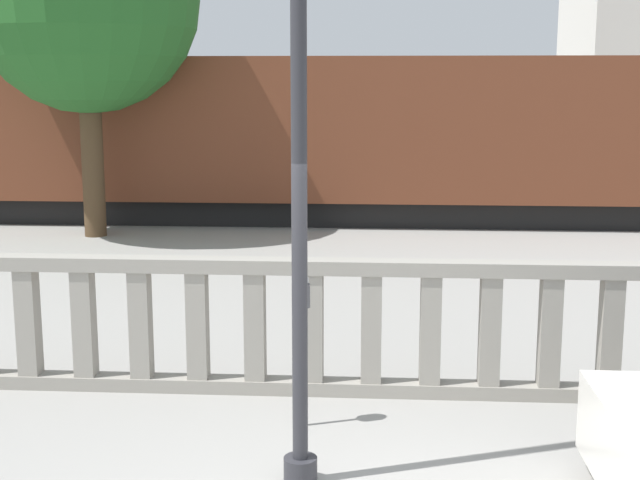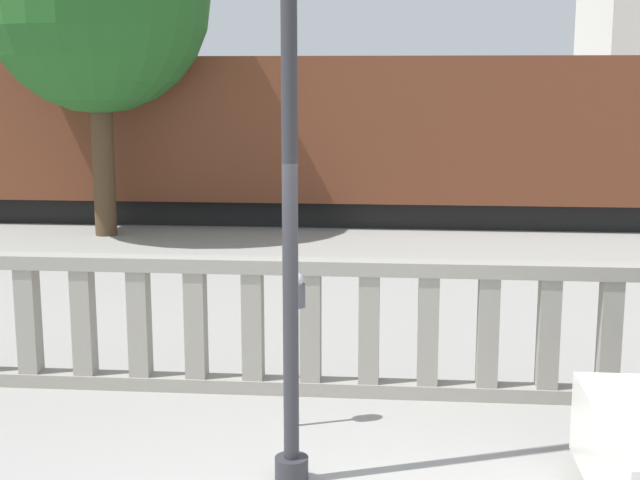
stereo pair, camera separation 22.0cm
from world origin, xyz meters
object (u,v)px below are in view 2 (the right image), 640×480
object	(u,v)px
train_near	(289,136)
tree_left	(96,0)
lamppost	(289,50)
parking_meter	(296,304)

from	to	relation	value
train_near	tree_left	bearing A→B (deg)	-145.62
lamppost	parking_meter	xyz separation A→B (m)	(-0.09, 1.13, -2.18)
lamppost	train_near	world-z (taller)	lamppost
lamppost	parking_meter	world-z (taller)	lamppost
train_near	tree_left	distance (m)	4.96
parking_meter	train_near	bearing A→B (deg)	97.36
lamppost	train_near	bearing A→B (deg)	97.12
parking_meter	tree_left	world-z (taller)	tree_left
lamppost	parking_meter	size ratio (longest dim) A/B	3.83
lamppost	tree_left	size ratio (longest dim) A/B	0.80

